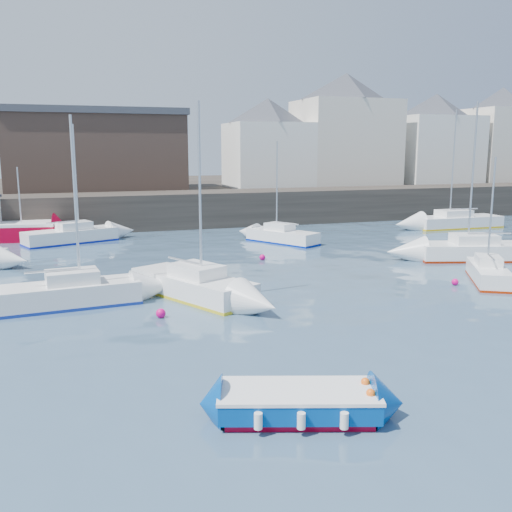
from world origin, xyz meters
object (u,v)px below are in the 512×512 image
object	(u,v)px
sailboat_a	(67,294)
sailboat_b	(193,285)
buoy_far	(262,260)
sailboat_h	(71,235)
buoy_mid	(455,285)
blue_dinghy	(298,402)
sailboat_c	(488,273)
sailboat_d	(478,250)
sailboat_g	(457,221)
buoy_near	(161,318)
sailboat_f	(282,236)

from	to	relation	value
sailboat_a	sailboat_b	world-z (taller)	sailboat_b
sailboat_b	buoy_far	bearing A→B (deg)	51.29
sailboat_h	buoy_mid	bearing A→B (deg)	-47.28
blue_dinghy	sailboat_c	xyz separation A→B (m)	(15.09, 10.92, 0.05)
sailboat_d	sailboat_g	world-z (taller)	sailboat_g
sailboat_c	buoy_near	size ratio (longest dim) A/B	15.93
blue_dinghy	sailboat_b	world-z (taller)	sailboat_b
sailboat_f	buoy_far	size ratio (longest dim) A/B	19.93
sailboat_b	buoy_mid	xyz separation A→B (m)	(13.06, -1.86, -0.57)
blue_dinghy	sailboat_a	world-z (taller)	sailboat_a
buoy_near	sailboat_f	bearing A→B (deg)	54.60
buoy_near	buoy_mid	xyz separation A→B (m)	(15.00, 0.97, 0.00)
sailboat_d	buoy_near	world-z (taller)	sailboat_d
sailboat_c	sailboat_h	bearing A→B (deg)	135.83
blue_dinghy	buoy_far	xyz separation A→B (m)	(5.92, 20.14, -0.43)
sailboat_a	sailboat_f	bearing A→B (deg)	41.01
sailboat_f	sailboat_h	size ratio (longest dim) A/B	0.86
sailboat_d	sailboat_a	bearing A→B (deg)	-172.51
blue_dinghy	sailboat_h	world-z (taller)	sailboat_h
blue_dinghy	sailboat_g	distance (m)	39.09
sailboat_f	sailboat_b	bearing A→B (deg)	-125.61
sailboat_b	sailboat_d	size ratio (longest dim) A/B	0.93
sailboat_g	sailboat_c	bearing A→B (deg)	-123.12
sailboat_a	sailboat_g	world-z (taller)	sailboat_g
sailboat_g	buoy_near	distance (m)	34.18
blue_dinghy	buoy_near	world-z (taller)	blue_dinghy
sailboat_b	sailboat_h	distance (m)	18.69
sailboat_d	sailboat_h	world-z (taller)	sailboat_d
blue_dinghy	sailboat_d	world-z (taller)	sailboat_d
sailboat_c	sailboat_g	size ratio (longest dim) A/B	0.64
sailboat_c	buoy_near	world-z (taller)	sailboat_c
buoy_mid	blue_dinghy	bearing A→B (deg)	-140.19
sailboat_g	sailboat_h	distance (m)	31.95
sailboat_a	buoy_mid	world-z (taller)	sailboat_a
sailboat_a	sailboat_g	distance (m)	35.86
buoy_far	sailboat_c	bearing A→B (deg)	-45.16
sailboat_c	sailboat_h	xyz separation A→B (m)	(-20.34, 19.76, 0.06)
buoy_far	sailboat_b	bearing A→B (deg)	-128.71
sailboat_c	buoy_mid	bearing A→B (deg)	-178.74
blue_dinghy	buoy_far	distance (m)	21.00
sailboat_g	sailboat_a	bearing A→B (deg)	-153.95
buoy_near	buoy_far	bearing A→B (deg)	52.42
buoy_near	sailboat_b	bearing A→B (deg)	55.56
sailboat_b	sailboat_c	xyz separation A→B (m)	(15.12, -1.81, -0.09)
buoy_far	sailboat_h	bearing A→B (deg)	136.66
buoy_far	sailboat_a	bearing A→B (deg)	-147.66
sailboat_h	sailboat_c	bearing A→B (deg)	-44.17
buoy_mid	sailboat_h	bearing A→B (deg)	132.72
sailboat_g	buoy_mid	distance (m)	22.36
sailboat_a	sailboat_d	size ratio (longest dim) A/B	0.86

